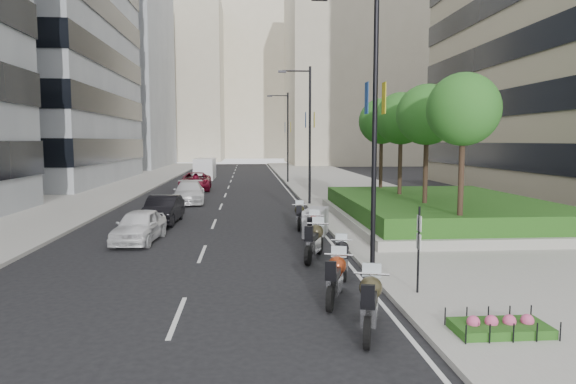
{
  "coord_description": "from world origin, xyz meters",
  "views": [
    {
      "loc": [
        0.21,
        -15.24,
        4.25
      ],
      "look_at": [
        2.01,
        7.17,
        2.0
      ],
      "focal_mm": 32.0,
      "sensor_mm": 36.0,
      "label": 1
    }
  ],
  "objects": [
    {
      "name": "tree_1",
      "position": [
        8.5,
        8.0,
        5.42
      ],
      "size": [
        2.8,
        2.8,
        6.3
      ],
      "color": "#332319",
      "rests_on": "planter"
    },
    {
      "name": "car_d",
      "position": [
        -4.22,
        29.22,
        0.77
      ],
      "size": [
        2.75,
        5.64,
        1.54
      ],
      "primitive_type": "imported",
      "rotation": [
        0.0,
        0.0,
        0.03
      ],
      "color": "maroon",
      "rests_on": "ground"
    },
    {
      "name": "lamp_post_0",
      "position": [
        4.14,
        1.0,
        5.07
      ],
      "size": [
        2.34,
        0.45,
        9.0
      ],
      "color": "black",
      "rests_on": "ground"
    },
    {
      "name": "lane_edge",
      "position": [
        3.7,
        30.0,
        0.01
      ],
      "size": [
        0.12,
        100.0,
        0.01
      ],
      "primitive_type": "cube",
      "color": "silver",
      "rests_on": "ground"
    },
    {
      "name": "tree_0",
      "position": [
        8.5,
        4.0,
        5.42
      ],
      "size": [
        2.8,
        2.8,
        6.3
      ],
      "color": "#332319",
      "rests_on": "planter"
    },
    {
      "name": "delivery_van",
      "position": [
        -4.47,
        42.33,
        1.07
      ],
      "size": [
        2.15,
        5.5,
        2.3
      ],
      "rotation": [
        0.0,
        0.0,
        -0.01
      ],
      "color": "silver",
      "rests_on": "ground"
    },
    {
      "name": "car_c",
      "position": [
        -3.76,
        20.11,
        0.73
      ],
      "size": [
        2.4,
        5.17,
        1.46
      ],
      "primitive_type": "imported",
      "rotation": [
        0.0,
        0.0,
        0.07
      ],
      "color": "silver",
      "rests_on": "ground"
    },
    {
      "name": "motorcycle_1",
      "position": [
        2.53,
        -2.1,
        0.62
      ],
      "size": [
        0.99,
        2.26,
        1.17
      ],
      "rotation": [
        0.0,
        0.0,
        1.25
      ],
      "color": "black",
      "rests_on": "ground"
    },
    {
      "name": "building_cream_right",
      "position": [
        22.0,
        80.0,
        18.0
      ],
      "size": [
        28.0,
        24.0,
        36.0
      ],
      "primitive_type": "cube",
      "color": "#B7AD93",
      "rests_on": "ground"
    },
    {
      "name": "motorcycle_5",
      "position": [
        3.25,
        7.23,
        0.61
      ],
      "size": [
        1.42,
        2.17,
        1.22
      ],
      "rotation": [
        0.0,
        0.0,
        1.24
      ],
      "color": "black",
      "rests_on": "ground"
    },
    {
      "name": "flower_bed",
      "position": [
        5.6,
        -5.0,
        0.25
      ],
      "size": [
        2.0,
        1.0,
        0.2
      ],
      "primitive_type": "cube",
      "color": "#1C5016",
      "rests_on": "sidewalk_right"
    },
    {
      "name": "building_grey_far",
      "position": [
        -24.0,
        70.0,
        15.0
      ],
      "size": [
        22.0,
        26.0,
        30.0
      ],
      "primitive_type": "cube",
      "color": "gray",
      "rests_on": "ground"
    },
    {
      "name": "tree_2",
      "position": [
        8.5,
        12.0,
        5.42
      ],
      "size": [
        2.8,
        2.8,
        6.3
      ],
      "color": "#332319",
      "rests_on": "planter"
    },
    {
      "name": "motorcycle_2",
      "position": [
        3.21,
        0.52,
        0.56
      ],
      "size": [
        0.71,
        2.12,
        1.05
      ],
      "rotation": [
        0.0,
        0.0,
        1.45
      ],
      "color": "black",
      "rests_on": "ground"
    },
    {
      "name": "car_a",
      "position": [
        -4.33,
        6.5,
        0.69
      ],
      "size": [
        1.96,
        4.16,
        1.37
      ],
      "primitive_type": "imported",
      "rotation": [
        0.0,
        0.0,
        -0.09
      ],
      "color": "white",
      "rests_on": "ground"
    },
    {
      "name": "building_cream_left",
      "position": [
        -18.0,
        100.0,
        17.0
      ],
      "size": [
        26.0,
        24.0,
        34.0
      ],
      "primitive_type": "cube",
      "color": "#B7AD93",
      "rests_on": "ground"
    },
    {
      "name": "hedge",
      "position": [
        10.0,
        10.0,
        0.95
      ],
      "size": [
        9.4,
        13.4,
        0.8
      ],
      "primitive_type": "cube",
      "color": "#1C5016",
      "rests_on": "planter"
    },
    {
      "name": "motorcycle_3",
      "position": [
        2.61,
        2.74,
        0.66
      ],
      "size": [
        1.11,
        2.37,
        1.24
      ],
      "rotation": [
        0.0,
        0.0,
        1.21
      ],
      "color": "black",
      "rests_on": "ground"
    },
    {
      "name": "tree_3",
      "position": [
        8.5,
        16.0,
        5.42
      ],
      "size": [
        2.8,
        2.8,
        6.3
      ],
      "color": "#332319",
      "rests_on": "planter"
    },
    {
      "name": "building_cream_centre",
      "position": [
        2.0,
        120.0,
        19.0
      ],
      "size": [
        30.0,
        24.0,
        38.0
      ],
      "primitive_type": "cube",
      "color": "#B7AD93",
      "rests_on": "ground"
    },
    {
      "name": "parking_sign",
      "position": [
        4.8,
        -2.0,
        1.46
      ],
      "size": [
        0.06,
        0.32,
        2.5
      ],
      "color": "black",
      "rests_on": "ground"
    },
    {
      "name": "motorcycle_4",
      "position": [
        2.86,
        5.08,
        0.64
      ],
      "size": [
        0.86,
        2.38,
        1.2
      ],
      "rotation": [
        0.0,
        0.0,
        1.35
      ],
      "color": "black",
      "rests_on": "ground"
    },
    {
      "name": "lamp_post_2",
      "position": [
        4.14,
        36.0,
        5.07
      ],
      "size": [
        2.34,
        0.45,
        9.0
      ],
      "color": "black",
      "rests_on": "ground"
    },
    {
      "name": "planter",
      "position": [
        10.0,
        10.0,
        0.35
      ],
      "size": [
        10.0,
        14.0,
        0.4
      ],
      "primitive_type": "cube",
      "color": "#9C9B91",
      "rests_on": "sidewalk_right"
    },
    {
      "name": "ground",
      "position": [
        0.0,
        0.0,
        0.0
      ],
      "size": [
        160.0,
        160.0,
        0.0
      ],
      "primitive_type": "plane",
      "color": "black",
      "rests_on": "ground"
    },
    {
      "name": "motorcycle_0",
      "position": [
        2.9,
        -4.38,
        0.65
      ],
      "size": [
        0.99,
        2.37,
        1.22
      ],
      "rotation": [
        0.0,
        0.0,
        1.28
      ],
      "color": "black",
      "rests_on": "ground"
    },
    {
      "name": "car_b",
      "position": [
        -4.12,
        11.35,
        0.71
      ],
      "size": [
        1.71,
        4.4,
        1.43
      ],
      "primitive_type": "imported",
      "rotation": [
        0.0,
        0.0,
        -0.05
      ],
      "color": "black",
      "rests_on": "ground"
    },
    {
      "name": "sidewalk_right",
      "position": [
        9.0,
        30.0,
        0.07
      ],
      "size": [
        10.0,
        100.0,
        0.15
      ],
      "primitive_type": "cube",
      "color": "#9E9B93",
      "rests_on": "ground"
    },
    {
      "name": "lamp_post_1",
      "position": [
        4.14,
        18.0,
        5.07
      ],
      "size": [
        2.34,
        0.45,
        9.0
      ],
      "color": "black",
      "rests_on": "ground"
    },
    {
      "name": "lane_centre",
      "position": [
        -1.5,
        30.0,
        0.01
      ],
      "size": [
        0.12,
        100.0,
        0.01
      ],
      "primitive_type": "cube",
      "color": "silver",
      "rests_on": "ground"
    },
    {
      "name": "motorcycle_6",
      "position": [
        2.74,
        9.39,
        0.6
      ],
      "size": [
        0.75,
        2.24,
        1.11
      ],
      "rotation": [
        0.0,
        0.0,
        1.45
      ],
      "color": "black",
      "rests_on": "ground"
    },
    {
      "name": "sidewalk_left",
      "position": [
        -12.0,
        30.0,
        0.07
      ],
      "size": [
        8.0,
        100.0,
        0.15
      ],
      "primitive_type": "cube",
      "color": "#9E9B93",
      "rests_on": "ground"
    }
  ]
}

